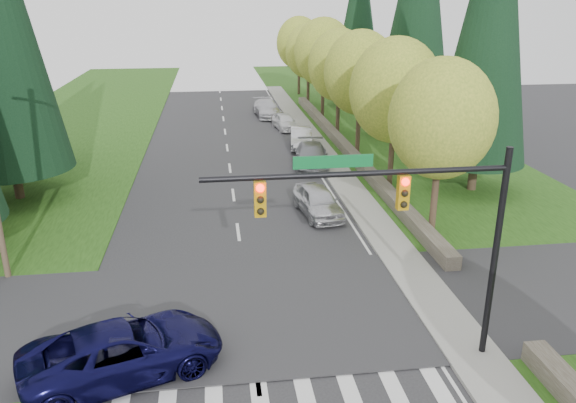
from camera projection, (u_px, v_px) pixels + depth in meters
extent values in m
cube|color=#1E4312|center=(455.00, 190.00, 33.06)|extent=(14.00, 110.00, 0.06)
cube|color=#28282B|center=(249.00, 313.00, 20.26)|extent=(120.00, 8.00, 0.10)
cube|color=gray|center=(346.00, 184.00, 34.15)|extent=(1.80, 80.00, 0.13)
cube|color=gray|center=(332.00, 184.00, 34.04)|extent=(0.20, 80.00, 0.13)
cube|color=#4C4438|center=(344.00, 146.00, 41.72)|extent=(0.70, 40.00, 0.70)
cylinder|color=black|center=(495.00, 258.00, 16.75)|extent=(0.20, 0.20, 6.80)
cylinder|color=black|center=(359.00, 174.00, 15.25)|extent=(8.60, 0.16, 0.16)
cube|color=#0C662D|center=(333.00, 162.00, 15.09)|extent=(2.20, 0.04, 0.35)
cube|color=#BF8C0C|center=(403.00, 192.00, 15.62)|extent=(0.32, 0.24, 1.00)
sphere|color=#FF0C05|center=(406.00, 182.00, 15.37)|extent=(0.22, 0.22, 0.22)
cube|color=#BF8C0C|center=(260.00, 199.00, 15.11)|extent=(0.32, 0.24, 1.00)
sphere|color=#FF0C05|center=(260.00, 188.00, 14.86)|extent=(0.22, 0.22, 0.22)
cylinder|color=#38281C|center=(435.00, 187.00, 26.19)|extent=(0.32, 0.32, 4.76)
ellipsoid|color=olive|center=(442.00, 119.00, 25.09)|extent=(4.80, 4.80, 5.52)
cylinder|color=#38281C|center=(392.00, 148.00, 32.70)|extent=(0.32, 0.32, 4.93)
ellipsoid|color=olive|center=(395.00, 90.00, 31.56)|extent=(5.20, 5.20, 5.98)
cylinder|color=#38281C|center=(358.00, 122.00, 39.18)|extent=(0.32, 0.32, 5.04)
ellipsoid|color=olive|center=(361.00, 73.00, 38.01)|extent=(5.00, 5.00, 5.75)
cylinder|color=#38281C|center=(338.00, 106.00, 45.75)|extent=(0.32, 0.32, 4.82)
ellipsoid|color=olive|center=(339.00, 65.00, 44.63)|extent=(5.00, 5.00, 5.75)
cylinder|color=#38281C|center=(323.00, 91.00, 52.22)|extent=(0.32, 0.32, 5.15)
ellipsoid|color=olive|center=(324.00, 52.00, 51.03)|extent=(5.40, 5.40, 6.21)
cylinder|color=#38281C|center=(308.00, 83.00, 58.80)|extent=(0.32, 0.32, 4.70)
ellipsoid|color=olive|center=(309.00, 51.00, 57.71)|extent=(4.80, 4.80, 5.52)
cylinder|color=#38281C|center=(299.00, 73.00, 65.28)|extent=(0.32, 0.32, 4.98)
ellipsoid|color=olive|center=(299.00, 43.00, 64.13)|extent=(5.20, 5.20, 5.98)
cylinder|color=#38281C|center=(18.00, 182.00, 31.45)|extent=(0.50, 0.50, 2.00)
cylinder|color=#38281C|center=(14.00, 155.00, 36.79)|extent=(0.50, 0.50, 2.00)
cylinder|color=#38281C|center=(473.00, 174.00, 32.86)|extent=(0.50, 0.50, 2.00)
cone|color=black|center=(491.00, 16.00, 29.86)|extent=(5.44, 5.44, 16.00)
cylinder|color=#38281C|center=(409.00, 124.00, 46.03)|extent=(0.50, 0.50, 2.00)
cylinder|color=#38281C|center=(355.00, 96.00, 58.94)|extent=(0.50, 0.50, 2.00)
cone|color=black|center=(359.00, 13.00, 56.11)|extent=(5.10, 5.10, 15.00)
imported|color=#0B0A36|center=(124.00, 350.00, 16.69)|extent=(6.48, 4.59, 1.64)
imported|color=silver|center=(318.00, 201.00, 29.17)|extent=(2.37, 4.68, 1.53)
imported|color=slate|center=(312.00, 156.00, 37.49)|extent=(2.82, 5.49, 1.52)
imported|color=#BABABF|center=(301.00, 138.00, 42.49)|extent=(2.15, 4.66, 1.48)
imported|color=silver|center=(285.00, 122.00, 48.37)|extent=(2.13, 4.17, 1.36)
imported|color=silver|center=(267.00, 109.00, 53.54)|extent=(2.60, 5.54, 1.56)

